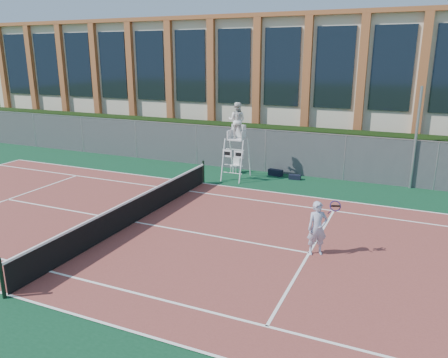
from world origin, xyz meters
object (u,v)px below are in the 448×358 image
at_px(steel_pole, 416,139).
at_px(umpire_chair, 237,123).
at_px(plastic_chair, 236,164).
at_px(tennis_player, 317,228).

xyz_separation_m(steel_pole, umpire_chair, (-7.92, -1.65, 0.47)).
height_order(plastic_chair, tennis_player, tennis_player).
distance_m(steel_pole, tennis_player, 9.11).
bearing_deg(steel_pole, umpire_chair, -168.24).
distance_m(plastic_chair, tennis_player, 9.92).
bearing_deg(plastic_chair, tennis_player, -53.28).
xyz_separation_m(steel_pole, tennis_player, (-2.43, -8.66, -1.43)).
bearing_deg(tennis_player, plastic_chair, 126.72).
relative_size(steel_pole, umpire_chair, 1.22).
height_order(steel_pole, tennis_player, steel_pole).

